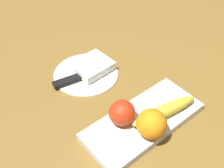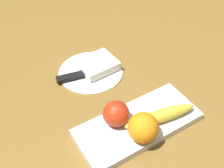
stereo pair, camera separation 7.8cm
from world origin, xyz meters
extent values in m
plane|color=brown|center=(0.00, 0.00, 0.00)|extent=(2.40, 2.40, 0.00)
cube|color=silver|center=(0.01, 0.03, 0.01)|extent=(0.33, 0.14, 0.02)
sphere|color=#BA3014|center=(-0.04, 0.06, 0.05)|extent=(0.07, 0.07, 0.07)
ellipsoid|color=yellow|center=(0.06, 0.01, 0.04)|extent=(0.20, 0.07, 0.03)
sphere|color=orange|center=(-0.01, -0.01, 0.06)|extent=(0.07, 0.07, 0.07)
cylinder|color=white|center=(0.01, 0.29, 0.00)|extent=(0.20, 0.20, 0.01)
cube|color=white|center=(0.04, 0.29, 0.02)|extent=(0.12, 0.10, 0.03)
cube|color=silver|center=(0.00, 0.27, 0.01)|extent=(0.15, 0.05, 0.00)
cube|color=black|center=(-0.06, 0.29, 0.01)|extent=(0.09, 0.04, 0.01)
camera|label=1|loc=(-0.35, -0.28, 0.58)|focal=44.94mm
camera|label=2|loc=(-0.28, -0.32, 0.58)|focal=44.94mm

